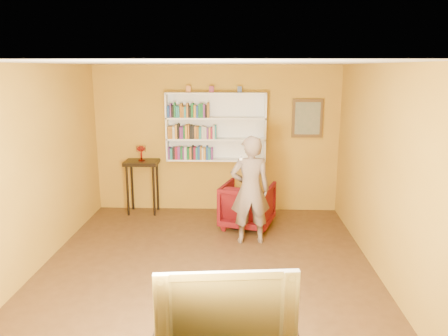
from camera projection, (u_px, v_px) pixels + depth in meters
The scene contains 15 objects.
room_shell at pixel (206, 195), 5.71m from camera, with size 5.30×5.80×2.88m.
bookshelf at pixel (216, 127), 7.92m from camera, with size 1.80×0.29×1.23m.
books_row_lower at pixel (191, 153), 7.94m from camera, with size 0.80×0.19×0.25m.
books_row_middle at pixel (192, 132), 7.85m from camera, with size 0.87×0.19×0.27m.
books_row_upper at pixel (189, 111), 7.77m from camera, with size 0.74×0.19×0.27m.
ornament_left at pixel (188, 89), 7.73m from camera, with size 0.08×0.08×0.11m, color #C67538.
ornament_centre at pixel (212, 89), 7.71m from camera, with size 0.08×0.08×0.11m, color maroon.
ornament_right at pixel (240, 89), 7.70m from camera, with size 0.08×0.08×0.11m, color #414E6D.
framed_painting at pixel (307, 118), 7.88m from camera, with size 0.55×0.05×0.70m.
console_table at pixel (142, 170), 7.99m from camera, with size 0.60×0.46×0.98m.
ruby_lustre at pixel (141, 150), 7.91m from camera, with size 0.17×0.17×0.28m.
armchair at pixel (248, 205), 7.36m from camera, with size 0.81×0.84×0.76m, color #4B050C.
person at pixel (250, 190), 6.60m from camera, with size 0.61×0.40×1.67m, color #705D52.
game_remote at pixel (241, 158), 6.25m from camera, with size 0.04×0.15×0.04m, color white.
television at pixel (226, 303), 3.56m from camera, with size 1.14×0.15×0.66m, color black.
Camera 1 is at (0.43, -5.47, 2.64)m, focal length 35.00 mm.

